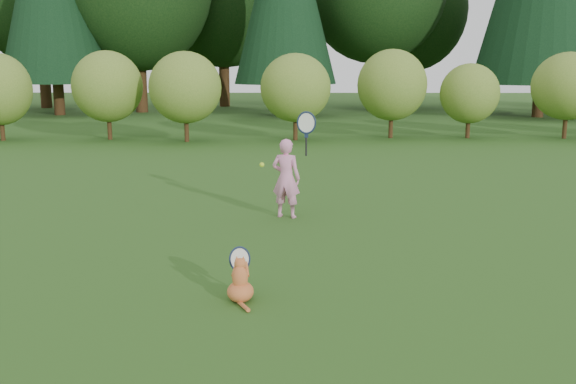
# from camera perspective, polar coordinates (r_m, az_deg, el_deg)

# --- Properties ---
(ground) EXTENTS (100.00, 100.00, 0.00)m
(ground) POSITION_cam_1_polar(r_m,az_deg,el_deg) (7.62, -1.61, -6.33)
(ground) COLOR #284C15
(ground) RESTS_ON ground
(shrub_row) EXTENTS (28.00, 3.00, 2.80)m
(shrub_row) POSITION_cam_1_polar(r_m,az_deg,el_deg) (20.28, -0.00, 8.61)
(shrub_row) COLOR #567825
(shrub_row) RESTS_ON ground
(child) EXTENTS (0.70, 0.41, 1.82)m
(child) POSITION_cam_1_polar(r_m,az_deg,el_deg) (9.75, -0.11, 1.39)
(child) COLOR pink
(child) RESTS_ON ground
(cat) EXTENTS (0.30, 0.59, 0.62)m
(cat) POSITION_cam_1_polar(r_m,az_deg,el_deg) (6.40, -4.27, -7.61)
(cat) COLOR #CD5B27
(cat) RESTS_ON ground
(tennis_ball) EXTENTS (0.06, 0.06, 0.06)m
(tennis_ball) POSITION_cam_1_polar(r_m,az_deg,el_deg) (7.83, -2.34, 2.43)
(tennis_ball) COLOR #B1CD18
(tennis_ball) RESTS_ON ground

